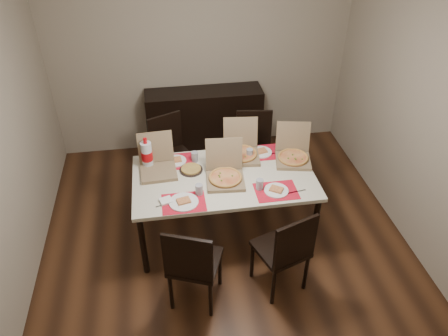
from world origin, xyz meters
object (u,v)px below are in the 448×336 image
at_px(dining_table, 224,181).
at_px(dip_bowl, 236,163).
at_px(pizza_box_center, 225,175).
at_px(chair_far_left, 171,151).
at_px(soda_bottle, 147,155).
at_px(chair_near_left, 193,263).
at_px(chair_far_right, 254,146).
at_px(sideboard, 205,122).
at_px(chair_near_right, 286,249).

distance_m(dining_table, dip_bowl, 0.26).
xyz_separation_m(dining_table, pizza_box_center, (0.00, -0.05, 0.12)).
bearing_deg(dip_bowl, pizza_box_center, -122.30).
bearing_deg(chair_far_left, soda_bottle, -111.38).
bearing_deg(dip_bowl, dining_table, -129.63).
xyz_separation_m(chair_near_left, chair_far_right, (0.91, 1.72, 0.00)).
relative_size(chair_near_left, chair_far_right, 1.00).
distance_m(chair_far_left, pizza_box_center, 1.12).
bearing_deg(pizza_box_center, sideboard, 90.31).
bearing_deg(chair_far_right, dining_table, -120.44).
bearing_deg(dip_bowl, chair_far_left, 132.15).
height_order(sideboard, dip_bowl, sideboard).
distance_m(chair_far_left, dip_bowl, 1.00).
relative_size(chair_far_right, pizza_box_center, 2.16).
bearing_deg(soda_bottle, sideboard, 61.28).
height_order(dining_table, pizza_box_center, pizza_box_center).
relative_size(chair_near_left, soda_bottle, 2.72).
xyz_separation_m(chair_far_right, pizza_box_center, (-0.49, -0.90, 0.30)).
height_order(dip_bowl, soda_bottle, soda_bottle).
relative_size(dining_table, chair_far_left, 1.94).
xyz_separation_m(dining_table, dip_bowl, (0.16, 0.19, 0.08)).
height_order(chair_near_right, soda_bottle, soda_bottle).
distance_m(chair_near_right, pizza_box_center, 0.93).
height_order(chair_far_left, soda_bottle, soda_bottle).
xyz_separation_m(dining_table, chair_near_right, (0.42, -0.84, -0.17)).
bearing_deg(pizza_box_center, dip_bowl, 57.70).
xyz_separation_m(sideboard, chair_near_right, (0.43, -2.46, 0.06)).
bearing_deg(dining_table, chair_near_right, -63.24).
bearing_deg(soda_bottle, dining_table, -20.73).
relative_size(dining_table, soda_bottle, 5.27).
xyz_separation_m(chair_far_left, soda_bottle, (-0.25, -0.63, 0.38)).
xyz_separation_m(sideboard, chair_far_left, (-0.49, -0.71, 0.06)).
height_order(sideboard, pizza_box_center, pizza_box_center).
distance_m(pizza_box_center, dip_bowl, 0.29).
distance_m(sideboard, dip_bowl, 1.48).
bearing_deg(sideboard, soda_bottle, -118.72).
distance_m(sideboard, chair_far_right, 0.93).
height_order(pizza_box_center, dip_bowl, pizza_box_center).
bearing_deg(chair_far_right, soda_bottle, -155.46).
bearing_deg(dining_table, dip_bowl, 50.37).
height_order(chair_near_right, chair_far_left, same).
relative_size(dining_table, chair_far_right, 1.94).
distance_m(chair_near_left, soda_bottle, 1.26).
bearing_deg(pizza_box_center, chair_far_right, 61.22).
bearing_deg(chair_near_right, chair_near_left, -177.48).
distance_m(dining_table, pizza_box_center, 0.14).
bearing_deg(dip_bowl, chair_near_left, -118.07).
bearing_deg(chair_far_right, pizza_box_center, -118.78).
relative_size(sideboard, dip_bowl, 11.38).
distance_m(sideboard, chair_far_left, 0.87).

